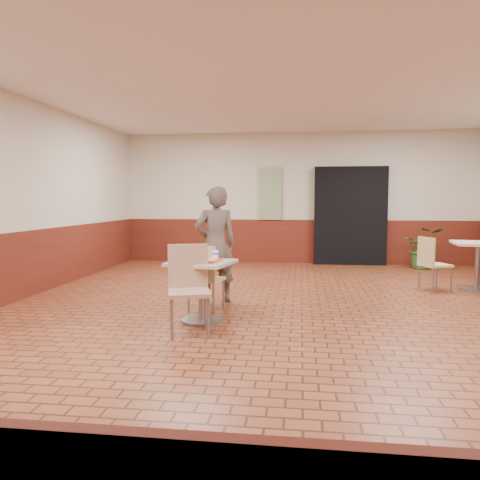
# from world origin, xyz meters

# --- Properties ---
(room_shell) EXTENTS (8.01, 10.01, 3.01)m
(room_shell) POSITION_xyz_m (0.00, 0.00, 1.50)
(room_shell) COLOR brown
(room_shell) RESTS_ON ground
(wainscot_band) EXTENTS (8.00, 10.00, 1.00)m
(wainscot_band) POSITION_xyz_m (0.00, 0.00, 0.50)
(wainscot_band) COLOR #581C10
(wainscot_band) RESTS_ON ground
(corridor_doorway) EXTENTS (1.60, 0.22, 2.20)m
(corridor_doorway) POSITION_xyz_m (1.20, 4.88, 1.10)
(corridor_doorway) COLOR black
(corridor_doorway) RESTS_ON ground
(promo_poster) EXTENTS (0.50, 0.03, 1.20)m
(promo_poster) POSITION_xyz_m (-0.60, 4.94, 1.60)
(promo_poster) COLOR gray
(promo_poster) RESTS_ON wainscot_band
(main_table) EXTENTS (0.70, 0.70, 0.74)m
(main_table) POSITION_xyz_m (-1.08, -0.42, 0.50)
(main_table) COLOR #BDAA98
(main_table) RESTS_ON ground
(chair_main_front) EXTENTS (0.56, 0.56, 0.97)m
(chair_main_front) POSITION_xyz_m (-1.12, -0.89, 0.54)
(chair_main_front) COLOR tan
(chair_main_front) RESTS_ON ground
(chair_main_back) EXTENTS (0.48, 0.48, 0.88)m
(chair_main_back) POSITION_xyz_m (-1.15, 0.05, 0.49)
(chair_main_back) COLOR tan
(chair_main_back) RESTS_ON ground
(customer) EXTENTS (0.72, 0.61, 1.66)m
(customer) POSITION_xyz_m (-1.10, 0.66, 0.83)
(customer) COLOR brown
(customer) RESTS_ON ground
(serving_tray) EXTENTS (0.42, 0.33, 0.03)m
(serving_tray) POSITION_xyz_m (-1.08, -0.42, 0.75)
(serving_tray) COLOR red
(serving_tray) RESTS_ON main_table
(ring_donut) EXTENTS (0.15, 0.15, 0.04)m
(ring_donut) POSITION_xyz_m (-1.20, -0.33, 0.78)
(ring_donut) COLOR #EDD156
(ring_donut) RESTS_ON serving_tray
(long_john_donut) EXTENTS (0.15, 0.11, 0.04)m
(long_john_donut) POSITION_xyz_m (-1.04, -0.50, 0.78)
(long_john_donut) COLOR #B57635
(long_john_donut) RESTS_ON serving_tray
(paper_cup) EXTENTS (0.07, 0.07, 0.09)m
(paper_cup) POSITION_xyz_m (-0.93, -0.31, 0.81)
(paper_cup) COLOR white
(paper_cup) RESTS_ON serving_tray
(second_table) EXTENTS (0.74, 0.74, 0.78)m
(second_table) POSITION_xyz_m (2.94, 2.06, 0.53)
(second_table) COLOR beige
(second_table) RESTS_ON ground
(chair_second_left) EXTENTS (0.52, 0.52, 0.87)m
(chair_second_left) POSITION_xyz_m (2.20, 1.95, 0.48)
(chair_second_left) COLOR #E0CE86
(chair_second_left) RESTS_ON ground
(potted_plant) EXTENTS (0.91, 0.83, 0.89)m
(potted_plant) POSITION_xyz_m (2.70, 4.40, 0.44)
(potted_plant) COLOR #305A24
(potted_plant) RESTS_ON ground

